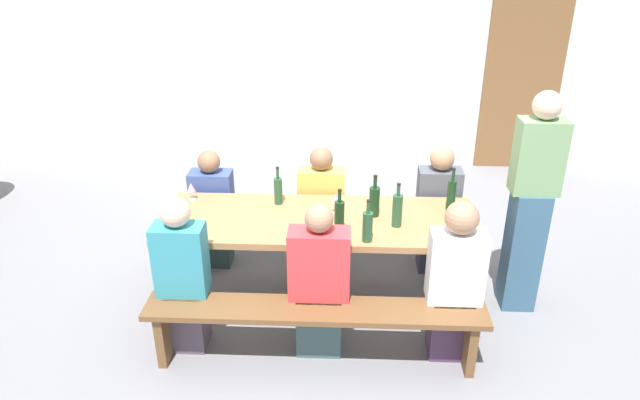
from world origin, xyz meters
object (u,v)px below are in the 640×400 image
Objects in this scene: wine_bottle_2 at (374,201)px; wine_bottle_4 at (339,216)px; bench_far at (324,220)px; wine_bottle_5 at (278,190)px; seated_guest_far_1 at (321,212)px; standing_host at (530,208)px; seated_guest_far_0 at (213,212)px; wine_glass_0 at (191,188)px; wine_bottle_3 at (397,210)px; wooden_door at (522,83)px; tasting_table at (320,226)px; wine_bottle_0 at (451,194)px; seated_guest_near_2 at (454,284)px; wine_glass_1 at (336,199)px; seated_guest_far_2 at (437,212)px; seated_guest_near_1 at (319,285)px; bench_near at (315,319)px; wine_glass_2 at (172,219)px; wine_bottle_1 at (368,226)px; seated_guest_near_0 at (183,278)px.

wine_bottle_4 reaches higher than wine_bottle_2.
bench_far is 7.33× the size of wine_bottle_5.
seated_guest_far_1 is at bearing 101.82° from wine_bottle_4.
seated_guest_far_0 is at bearing -11.75° from standing_host.
wine_bottle_2 is 2.33× the size of wine_glass_0.
seated_guest_far_1 is at bearing -95.75° from bench_far.
wine_bottle_3 reaches higher than bench_far.
wooden_door is 0.89× the size of tasting_table.
seated_guest_near_2 reaches higher than wine_bottle_0.
wine_glass_1 is at bearing -19.01° from wine_bottle_5.
seated_guest_far_2 reaches higher than seated_guest_far_0.
wine_bottle_5 is at bearing 166.61° from wine_bottle_2.
wine_bottle_0 is at bearing -2.13° from wine_bottle_5.
wine_bottle_0 is 0.31× the size of seated_guest_near_1.
wine_glass_0 is at bearing 157.40° from wine_bottle_4.
seated_guest_near_2 reaches higher than wine_bottle_4.
bench_far is 1.06m from wine_bottle_4.
wine_bottle_2 reaches higher than bench_near.
seated_guest_far_1 is 0.98× the size of seated_guest_far_2.
wine_bottle_5 is 0.18× the size of standing_host.
standing_host is (2.58, 0.33, -0.02)m from wine_glass_2.
bench_far is at bearing 54.55° from wine_bottle_5.
wine_bottle_3 is (0.56, -0.10, 0.20)m from tasting_table.
wine_bottle_2 is at bearing 134.80° from wine_bottle_3.
wine_glass_1 reaches higher than tasting_table.
wine_glass_0 is at bearing -5.35° from standing_host.
wine_bottle_1 is 0.18× the size of standing_host.
wine_bottle_4 is at bearing -71.22° from seated_guest_near_0.
bench_near is 0.98m from wine_bottle_3.
seated_guest_far_0 is (-1.09, 0.77, -0.38)m from wine_bottle_4.
wine_glass_2 is at bearing -162.14° from wine_glass_1.
bench_far is (0.00, 0.72, -0.32)m from tasting_table.
seated_guest_far_2 reaches higher than tasting_table.
wooden_door is 1.81× the size of seated_guest_near_0.
wine_glass_1 reaches higher than bench_far.
seated_guest_near_0 reaches higher than bench_far.
seated_guest_far_0 is at bearing 151.93° from wine_bottle_5.
seated_guest_near_0 reaches higher than wine_bottle_3.
seated_guest_near_0 is at bearing -67.22° from wine_glass_2.
seated_guest_near_0 reaches higher than seated_guest_far_1.
wine_bottle_5 is at bearing 61.93° from seated_guest_far_0.
wine_bottle_5 is 0.27× the size of seated_guest_near_0.
wine_bottle_1 is at bearing -71.89° from bench_far.
seated_guest_far_1 is at bearing 1.78° from seated_guest_near_1.
bench_far is at bearing 98.99° from seated_guest_far_0.
wine_bottle_5 reaches higher than wine_glass_1.
wine_bottle_2 reaches higher than wine_glass_0.
standing_host is (-0.70, -2.98, -0.20)m from wooden_door.
wooden_door reaches higher than seated_guest_near_2.
bench_near is at bearing -117.44° from wine_bottle_2.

